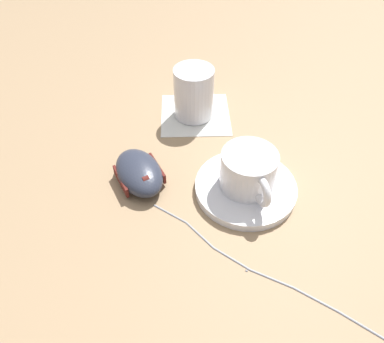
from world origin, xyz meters
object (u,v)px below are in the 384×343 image
(saucer, at_px, (245,188))
(coffee_cup, at_px, (249,171))
(drinking_glass, at_px, (194,93))
(computer_mouse, at_px, (139,172))

(saucer, relative_size, coffee_cup, 1.39)
(saucer, distance_m, drinking_glass, 0.20)
(coffee_cup, bearing_deg, computer_mouse, 68.64)
(drinking_glass, bearing_deg, coffee_cup, -171.60)
(coffee_cup, bearing_deg, drinking_glass, 8.40)
(coffee_cup, xyz_separation_m, drinking_glass, (0.19, 0.03, 0.01))
(coffee_cup, bearing_deg, saucer, 95.95)
(computer_mouse, height_order, drinking_glass, drinking_glass)
(coffee_cup, relative_size, drinking_glass, 1.19)
(saucer, bearing_deg, coffee_cup, -84.05)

